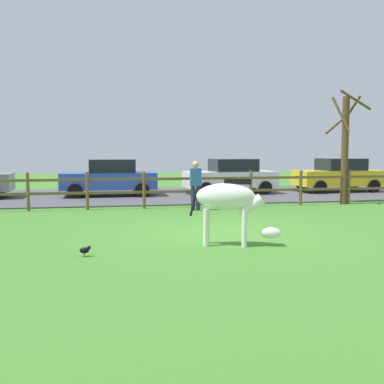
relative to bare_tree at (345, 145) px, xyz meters
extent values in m
plane|color=#3D7528|center=(-5.91, -5.06, -2.17)|extent=(60.00, 60.00, 0.00)
cube|color=#47474C|center=(-5.91, 4.24, -2.15)|extent=(28.00, 7.40, 0.05)
cylinder|color=brown|center=(-11.21, -0.06, -1.54)|extent=(0.11, 0.11, 1.27)
cylinder|color=brown|center=(-9.32, -0.06, -1.54)|extent=(0.11, 0.11, 1.27)
cylinder|color=brown|center=(-7.42, -0.06, -1.54)|extent=(0.11, 0.11, 1.27)
cylinder|color=brown|center=(-5.52, -0.06, -1.54)|extent=(0.11, 0.11, 1.27)
cylinder|color=brown|center=(-3.62, -0.06, -1.54)|extent=(0.11, 0.11, 1.27)
cylinder|color=brown|center=(-1.72, -0.06, -1.54)|extent=(0.11, 0.11, 1.27)
cylinder|color=brown|center=(0.18, -0.06, -1.54)|extent=(0.11, 0.11, 1.27)
cube|color=brown|center=(-6.47, -0.06, -1.60)|extent=(20.88, 0.06, 0.09)
cube|color=brown|center=(-6.47, -0.06, -1.15)|extent=(20.88, 0.06, 0.09)
cylinder|color=#513A23|center=(0.00, 0.01, -0.19)|extent=(0.26, 0.26, 3.96)
cylinder|color=#513A23|center=(0.32, 0.15, 1.36)|extent=(0.40, 0.73, 0.92)
cylinder|color=#513A23|center=(0.03, -0.59, 1.60)|extent=(1.24, 0.14, 0.71)
cylinder|color=#513A23|center=(-0.12, 0.48, 0.79)|extent=(1.00, 0.34, 0.74)
cylinder|color=#513A23|center=(-0.29, -0.16, 1.13)|extent=(0.46, 0.71, 1.29)
ellipsoid|color=white|center=(-6.18, -6.43, -1.14)|extent=(1.33, 0.82, 0.56)
cylinder|color=white|center=(-5.75, -6.41, -1.78)|extent=(0.11, 0.11, 0.78)
cylinder|color=white|center=(-5.83, -6.68, -1.78)|extent=(0.11, 0.11, 0.78)
cylinder|color=white|center=(-6.52, -6.18, -1.78)|extent=(0.11, 0.11, 0.78)
cylinder|color=white|center=(-6.60, -6.45, -1.78)|extent=(0.11, 0.11, 0.78)
cylinder|color=white|center=(-5.67, -6.58, -1.33)|extent=(0.63, 0.40, 0.51)
ellipsoid|color=white|center=(-5.27, -6.70, -1.89)|extent=(0.48, 0.32, 0.24)
cube|color=black|center=(-5.94, -6.50, -0.82)|extent=(0.55, 0.20, 0.12)
cylinder|color=black|center=(-6.82, -6.23, -1.29)|extent=(0.20, 0.10, 0.54)
cylinder|color=black|center=(-9.06, -6.96, -2.14)|extent=(0.01, 0.01, 0.06)
cylinder|color=black|center=(-9.06, -7.00, -2.14)|extent=(0.01, 0.01, 0.06)
ellipsoid|color=black|center=(-9.06, -6.98, -2.05)|extent=(0.18, 0.10, 0.12)
sphere|color=black|center=(-8.97, -6.98, -2.00)|extent=(0.07, 0.07, 0.07)
cube|color=white|center=(-3.27, 4.18, -1.47)|extent=(4.12, 2.00, 0.70)
cube|color=black|center=(-3.12, 4.19, -0.84)|extent=(2.01, 1.70, 0.56)
cylinder|color=black|center=(-4.55, 3.23, -1.82)|extent=(0.61, 0.22, 0.60)
cylinder|color=black|center=(-4.68, 4.92, -1.82)|extent=(0.61, 0.22, 0.60)
cylinder|color=black|center=(-1.85, 3.43, -1.82)|extent=(0.61, 0.22, 0.60)
cylinder|color=black|center=(-1.98, 5.13, -1.82)|extent=(0.61, 0.22, 0.60)
cube|color=yellow|center=(1.98, 4.25, -1.47)|extent=(4.08, 1.89, 0.70)
cube|color=black|center=(2.13, 4.26, -0.84)|extent=(1.97, 1.65, 0.56)
cylinder|color=black|center=(0.68, 3.34, -1.82)|extent=(0.61, 0.21, 0.60)
cylinder|color=black|center=(0.59, 5.03, -1.82)|extent=(0.61, 0.21, 0.60)
cylinder|color=black|center=(3.37, 3.46, -1.82)|extent=(0.61, 0.21, 0.60)
cylinder|color=black|center=(3.29, 5.16, -1.82)|extent=(0.61, 0.21, 0.60)
cube|color=#2D4CAD|center=(-8.61, 4.11, -1.47)|extent=(4.03, 1.77, 0.70)
cube|color=black|center=(-8.46, 4.12, -0.84)|extent=(1.93, 1.60, 0.56)
cylinder|color=black|center=(-9.95, 3.24, -1.82)|extent=(0.60, 0.19, 0.60)
cylinder|color=black|center=(-9.98, 4.94, -1.82)|extent=(0.60, 0.19, 0.60)
cylinder|color=black|center=(-7.25, 3.29, -1.82)|extent=(0.60, 0.19, 0.60)
cylinder|color=black|center=(-7.28, 4.99, -1.82)|extent=(0.60, 0.19, 0.60)
cylinder|color=#232847|center=(-5.85, -0.80, -1.76)|extent=(0.14, 0.14, 0.82)
cylinder|color=#232847|center=(-5.67, -0.81, -1.76)|extent=(0.14, 0.14, 0.82)
cube|color=#2D569E|center=(-5.76, -0.80, -1.06)|extent=(0.36, 0.23, 0.58)
sphere|color=tan|center=(-5.76, -0.80, -0.64)|extent=(0.22, 0.22, 0.22)
camera|label=1|loc=(-8.56, -15.73, -0.16)|focal=42.96mm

